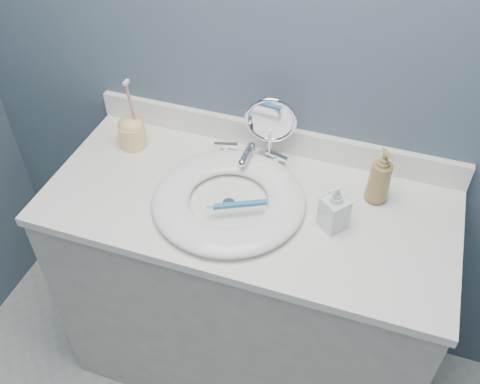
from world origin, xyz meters
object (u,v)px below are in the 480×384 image
at_px(toothbrush_holder, 132,131).
at_px(soap_bottle_amber, 380,176).
at_px(makeup_mirror, 270,128).
at_px(soap_bottle_clear, 335,207).

bearing_deg(toothbrush_holder, soap_bottle_amber, 0.20).
xyz_separation_m(makeup_mirror, soap_bottle_clear, (0.25, -0.22, -0.06)).
height_order(soap_bottle_amber, soap_bottle_clear, soap_bottle_amber).
xyz_separation_m(soap_bottle_amber, soap_bottle_clear, (-0.10, -0.15, -0.02)).
bearing_deg(soap_bottle_amber, makeup_mirror, 128.05).
bearing_deg(soap_bottle_amber, toothbrush_holder, 139.35).
relative_size(makeup_mirror, toothbrush_holder, 0.94).
relative_size(makeup_mirror, soap_bottle_clear, 1.61).
height_order(makeup_mirror, toothbrush_holder, toothbrush_holder).
distance_m(makeup_mirror, toothbrush_holder, 0.46).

